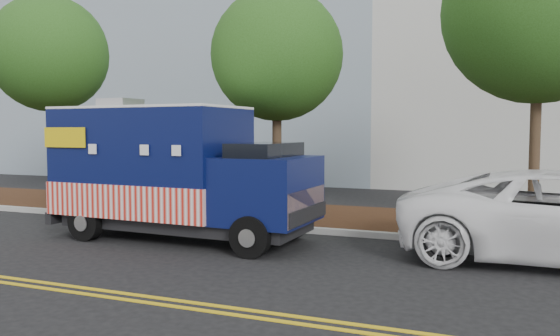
% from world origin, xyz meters
% --- Properties ---
extents(ground, '(120.00, 120.00, 0.00)m').
position_xyz_m(ground, '(0.00, 0.00, 0.00)').
color(ground, black).
rests_on(ground, ground).
extents(curb, '(120.00, 0.18, 0.15)m').
position_xyz_m(curb, '(0.00, 1.40, 0.07)').
color(curb, '#9E9E99').
rests_on(curb, ground).
extents(mulch_strip, '(120.00, 4.00, 0.15)m').
position_xyz_m(mulch_strip, '(0.00, 3.50, 0.07)').
color(mulch_strip, black).
rests_on(mulch_strip, ground).
extents(centerline_near, '(120.00, 0.10, 0.01)m').
position_xyz_m(centerline_near, '(0.00, -4.45, 0.01)').
color(centerline_near, gold).
rests_on(centerline_near, ground).
extents(centerline_far, '(120.00, 0.10, 0.01)m').
position_xyz_m(centerline_far, '(0.00, -4.70, 0.01)').
color(centerline_far, gold).
rests_on(centerline_far, ground).
extents(tree_a, '(4.05, 4.05, 7.25)m').
position_xyz_m(tree_a, '(-7.61, 3.66, 5.21)').
color(tree_a, '#38281C').
rests_on(tree_a, ground).
extents(tree_b, '(3.63, 3.63, 6.44)m').
position_xyz_m(tree_b, '(1.38, 2.74, 4.61)').
color(tree_b, '#38281C').
rests_on(tree_b, ground).
extents(tree_c, '(4.69, 4.69, 7.89)m').
position_xyz_m(tree_c, '(7.95, 3.66, 5.54)').
color(tree_c, '#38281C').
rests_on(tree_c, ground).
extents(sign_post, '(0.06, 0.06, 2.40)m').
position_xyz_m(sign_post, '(-1.91, 1.98, 1.20)').
color(sign_post, '#473828').
rests_on(sign_post, ground).
extents(food_truck, '(6.38, 2.60, 3.32)m').
position_xyz_m(food_truck, '(-0.02, -0.41, 1.50)').
color(food_truck, black).
rests_on(food_truck, ground).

